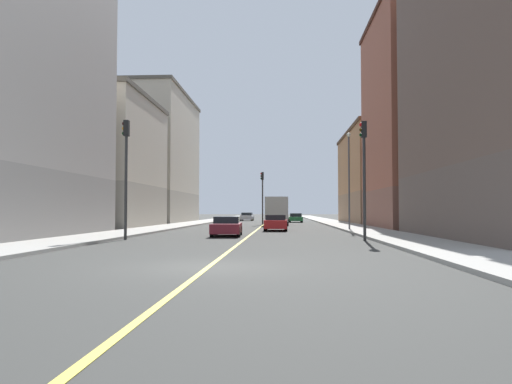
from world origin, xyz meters
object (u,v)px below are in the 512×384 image
(car_yellow, at_px, (276,217))
(car_maroon, at_px, (227,227))
(street_lamp_left_near, at_px, (349,171))
(box_truck, at_px, (277,211))
(car_white, at_px, (275,217))
(building_left_far, at_px, (383,177))
(building_left_mid, at_px, (425,120))
(car_silver, at_px, (247,217))
(car_green, at_px, (296,218))
(building_right_distant, at_px, (153,159))
(traffic_light_right_near, at_px, (126,163))
(building_right_midblock, at_px, (102,162))
(traffic_light_left_near, at_px, (364,164))
(traffic_light_median_far, at_px, (262,191))
(car_red, at_px, (276,223))

(car_yellow, relative_size, car_maroon, 0.95)
(street_lamp_left_near, height_order, box_truck, street_lamp_left_near)
(car_white, bearing_deg, building_left_far, -50.97)
(building_left_mid, height_order, car_silver, building_left_mid)
(car_green, relative_size, car_silver, 1.05)
(building_right_distant, xyz_separation_m, car_yellow, (16.61, 8.18, -8.09))
(traffic_light_right_near, relative_size, car_maroon, 1.54)
(car_silver, bearing_deg, building_right_midblock, -110.77)
(building_right_distant, bearing_deg, street_lamp_left_near, -46.47)
(car_white, distance_m, box_truck, 27.99)
(traffic_light_left_near, distance_m, car_maroon, 9.79)
(car_green, xyz_separation_m, box_truck, (-2.48, -13.70, 1.01))
(building_left_mid, xyz_separation_m, building_right_distant, (-30.82, 19.19, -1.32))
(building_right_midblock, xyz_separation_m, car_green, (19.45, 21.23, -5.74))
(building_right_midblock, distance_m, car_silver, 34.04)
(car_white, bearing_deg, car_green, -77.49)
(traffic_light_right_near, height_order, street_lamp_left_near, street_lamp_left_near)
(traffic_light_left_near, distance_m, car_yellow, 46.04)
(building_left_mid, relative_size, car_yellow, 4.81)
(traffic_light_median_far, distance_m, car_silver, 22.20)
(building_left_far, xyz_separation_m, car_red, (-13.79, -24.01, -5.39))
(traffic_light_left_near, relative_size, car_green, 1.48)
(building_left_far, bearing_deg, building_right_midblock, -150.33)
(building_left_mid, relative_size, street_lamp_left_near, 2.52)
(building_left_far, height_order, street_lamp_left_near, building_left_far)
(building_right_midblock, height_order, car_silver, building_right_midblock)
(car_maroon, bearing_deg, car_yellow, 86.37)
(building_right_midblock, xyz_separation_m, box_truck, (16.98, 7.53, -4.74))
(building_right_distant, distance_m, traffic_light_median_far, 18.16)
(car_maroon, bearing_deg, car_red, 70.27)
(car_red, height_order, box_truck, box_truck)
(building_right_distant, bearing_deg, car_yellow, 26.21)
(car_red, xyz_separation_m, car_maroon, (-3.04, -8.48, -0.03))
(car_yellow, relative_size, car_silver, 0.98)
(traffic_light_left_near, distance_m, traffic_light_right_near, 13.33)
(building_left_far, height_order, car_silver, building_left_far)
(car_yellow, distance_m, car_red, 32.89)
(box_truck, bearing_deg, traffic_light_left_near, -79.20)
(building_right_distant, height_order, traffic_light_left_near, building_right_distant)
(building_left_far, bearing_deg, traffic_light_median_far, -153.10)
(traffic_light_left_near, xyz_separation_m, traffic_light_right_near, (-13.33, -0.00, 0.11))
(street_lamp_left_near, distance_m, car_red, 7.40)
(building_right_midblock, height_order, traffic_light_median_far, building_right_midblock)
(building_left_mid, height_order, car_maroon, building_left_mid)
(street_lamp_left_near, relative_size, car_silver, 1.87)
(car_silver, bearing_deg, street_lamp_left_near, -73.36)
(building_left_mid, height_order, box_truck, building_left_mid)
(street_lamp_left_near, distance_m, car_yellow, 33.38)
(traffic_light_median_far, height_order, box_truck, traffic_light_median_far)
(building_right_midblock, xyz_separation_m, car_yellow, (16.61, 26.44, -5.75))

